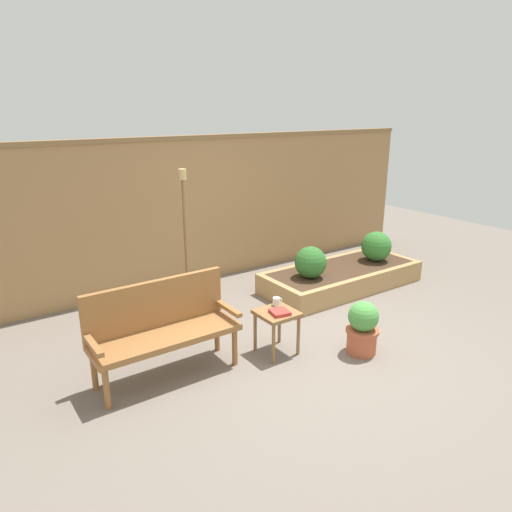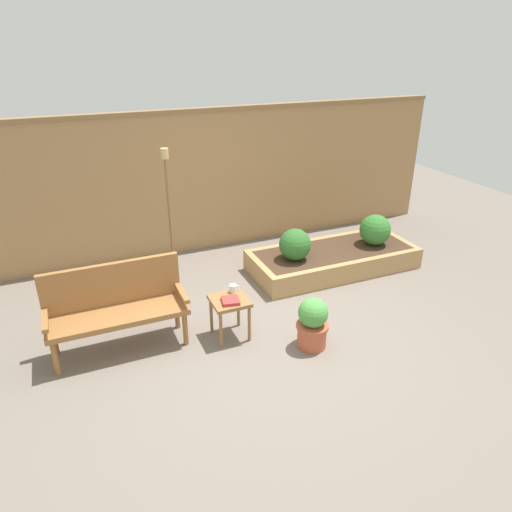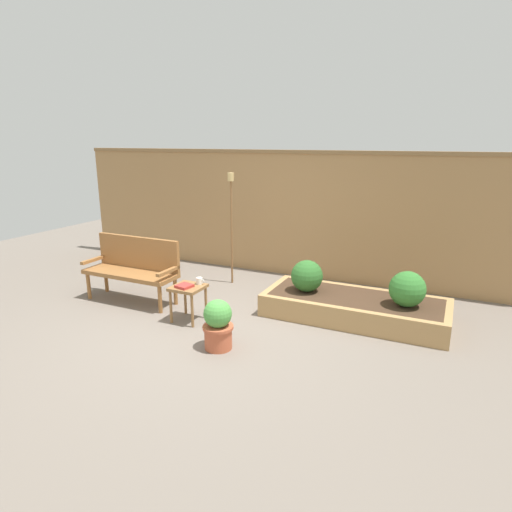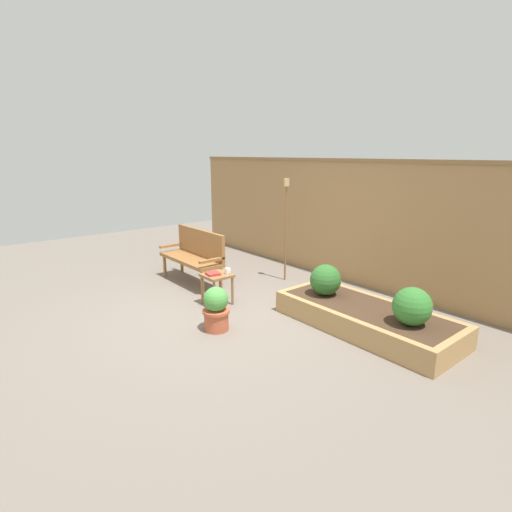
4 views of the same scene
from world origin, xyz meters
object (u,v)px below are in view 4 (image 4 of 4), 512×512
Objects in this scene: book_on_table at (213,274)px; tiki_torch at (286,212)px; shrub_far_corner at (412,306)px; garden_bench at (195,252)px; side_table at (217,279)px; cup_on_table at (228,271)px; shrub_near_bench at (325,280)px; potted_boxwood at (216,309)px.

book_on_table is 1.86m from tiki_torch.
tiki_torch is (-2.85, 0.68, 0.71)m from shrub_far_corner.
book_on_table is at bearing -18.50° from garden_bench.
shrub_far_corner is at bearing 20.14° from side_table.
side_table is 0.21m from cup_on_table.
shrub_near_bench is at bearing 180.00° from shrub_far_corner.
shrub_far_corner is (3.78, 0.64, -0.02)m from garden_bench.
tiki_torch reaches higher than shrub_near_bench.
garden_bench is 0.79× the size of tiki_torch.
shrub_far_corner is at bearing 38.53° from potted_boxwood.
cup_on_table is 0.63× the size of book_on_table.
shrub_near_bench reaches higher than side_table.
cup_on_table is (0.10, 0.13, 0.13)m from side_table.
cup_on_table is 0.27× the size of shrub_near_bench.
side_table is at bearing -159.86° from shrub_far_corner.
garden_bench is 12.24× the size of cup_on_table.
book_on_table is 2.82m from shrub_far_corner.
side_table is 0.12m from book_on_table.
shrub_near_bench is 0.97× the size of shrub_far_corner.
shrub_far_corner reaches higher than side_table.
book_on_table is 0.43× the size of shrub_near_bench.
side_table is 0.26× the size of tiki_torch.
potted_boxwood is at bearing -45.18° from cup_on_table.
potted_boxwood is 2.55m from tiki_torch.
book_on_table is (-0.01, -0.06, 0.10)m from side_table.
shrub_near_bench is 1.31m from shrub_far_corner.
shrub_far_corner is (2.63, 1.02, 0.03)m from book_on_table.
shrub_near_bench is (1.21, 0.83, -0.01)m from cup_on_table.
garden_bench is 3.29× the size of shrub_near_bench.
cup_on_table is 0.23m from book_on_table.
garden_bench is at bearing -125.37° from tiki_torch.
cup_on_table is at bearing -8.55° from garden_bench.
shrub_far_corner is 0.25× the size of tiki_torch.
book_on_table is 0.32× the size of potted_boxwood.
potted_boxwood is 1.30× the size of shrub_far_corner.
book_on_table is at bearing -99.23° from side_table.
shrub_far_corner is (2.62, 0.96, 0.13)m from side_table.
shrub_near_bench is (2.46, 0.64, -0.03)m from garden_bench.
side_table is 1.06× the size of shrub_far_corner.
garden_bench is 3.00× the size of side_table.
shrub_far_corner reaches higher than cup_on_table.
potted_boxwood is 0.32× the size of tiki_torch.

